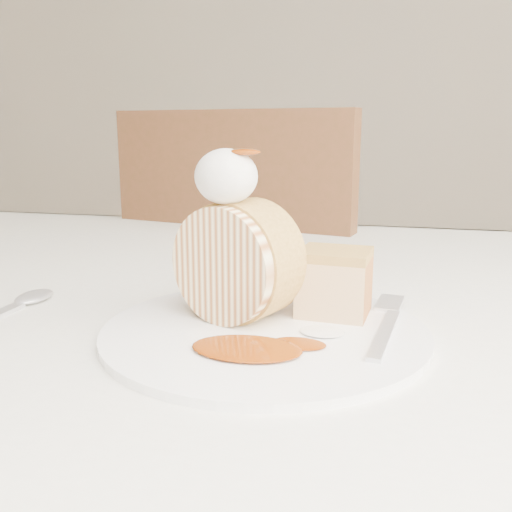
# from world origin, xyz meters

# --- Properties ---
(table) EXTENTS (1.40, 0.90, 0.75)m
(table) POSITION_xyz_m (0.00, 0.20, 0.66)
(table) COLOR beige
(table) RESTS_ON ground
(chair_far) EXTENTS (0.53, 0.53, 0.95)m
(chair_far) POSITION_xyz_m (-0.13, 0.70, 0.54)
(chair_far) COLOR brown
(chair_far) RESTS_ON ground
(plate) EXTENTS (0.29, 0.29, 0.01)m
(plate) POSITION_xyz_m (0.03, 0.07, 0.75)
(plate) COLOR white
(plate) RESTS_ON table
(roulade_slice) EXTENTS (0.11, 0.09, 0.10)m
(roulade_slice) POSITION_xyz_m (-0.00, 0.09, 0.81)
(roulade_slice) COLOR #FDEAB0
(roulade_slice) RESTS_ON plate
(cake_chunk) EXTENTS (0.06, 0.06, 0.05)m
(cake_chunk) POSITION_xyz_m (0.08, 0.12, 0.78)
(cake_chunk) COLOR #B98D46
(cake_chunk) RESTS_ON plate
(whipped_cream) EXTENTS (0.05, 0.05, 0.05)m
(whipped_cream) POSITION_xyz_m (-0.01, 0.08, 0.88)
(whipped_cream) COLOR white
(whipped_cream) RESTS_ON roulade_slice
(caramel_drizzle) EXTENTS (0.03, 0.02, 0.01)m
(caramel_drizzle) POSITION_xyz_m (0.01, 0.08, 0.91)
(caramel_drizzle) COLOR #7A2C05
(caramel_drizzle) RESTS_ON whipped_cream
(caramel_pool) EXTENTS (0.09, 0.06, 0.00)m
(caramel_pool) POSITION_xyz_m (0.03, 0.01, 0.76)
(caramel_pool) COLOR #7A2C05
(caramel_pool) RESTS_ON plate
(fork) EXTENTS (0.04, 0.16, 0.00)m
(fork) POSITION_xyz_m (0.13, 0.07, 0.76)
(fork) COLOR silver
(fork) RESTS_ON plate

